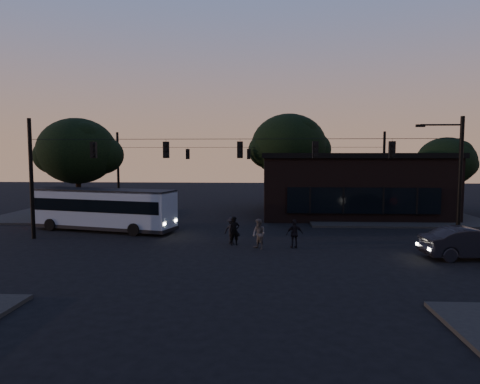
{
  "coord_description": "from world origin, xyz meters",
  "views": [
    {
      "loc": [
        1.37,
        -21.8,
        5.21
      ],
      "look_at": [
        0.0,
        4.0,
        3.0
      ],
      "focal_mm": 32.0,
      "sensor_mm": 36.0,
      "label": 1
    }
  ],
  "objects_px": {
    "bus": "(104,207)",
    "pedestrian_b": "(259,234)",
    "building": "(350,184)",
    "pedestrian_c": "(295,234)",
    "pedestrian_a": "(234,231)",
    "pedestrian_d": "(232,230)",
    "car": "(471,243)"
  },
  "relations": [
    {
      "from": "pedestrian_c",
      "to": "pedestrian_a",
      "type": "bearing_deg",
      "value": -24.83
    },
    {
      "from": "car",
      "to": "pedestrian_c",
      "type": "height_order",
      "value": "pedestrian_c"
    },
    {
      "from": "car",
      "to": "pedestrian_d",
      "type": "height_order",
      "value": "car"
    },
    {
      "from": "pedestrian_b",
      "to": "pedestrian_d",
      "type": "bearing_deg",
      "value": -175.12
    },
    {
      "from": "building",
      "to": "pedestrian_a",
      "type": "height_order",
      "value": "building"
    },
    {
      "from": "building",
      "to": "pedestrian_c",
      "type": "distance_m",
      "value": 15.19
    },
    {
      "from": "building",
      "to": "pedestrian_c",
      "type": "height_order",
      "value": "building"
    },
    {
      "from": "pedestrian_c",
      "to": "pedestrian_d",
      "type": "bearing_deg",
      "value": -30.62
    },
    {
      "from": "bus",
      "to": "car",
      "type": "distance_m",
      "value": 22.65
    },
    {
      "from": "bus",
      "to": "pedestrian_c",
      "type": "xyz_separation_m",
      "value": [
        12.81,
        -4.97,
        -0.8
      ]
    },
    {
      "from": "pedestrian_b",
      "to": "pedestrian_d",
      "type": "height_order",
      "value": "pedestrian_b"
    },
    {
      "from": "pedestrian_a",
      "to": "pedestrian_b",
      "type": "height_order",
      "value": "pedestrian_b"
    },
    {
      "from": "bus",
      "to": "pedestrian_a",
      "type": "distance_m",
      "value": 10.35
    },
    {
      "from": "car",
      "to": "pedestrian_a",
      "type": "xyz_separation_m",
      "value": [
        -12.16,
        2.68,
        0.04
      ]
    },
    {
      "from": "pedestrian_d",
      "to": "car",
      "type": "bearing_deg",
      "value": -169.09
    },
    {
      "from": "pedestrian_b",
      "to": "pedestrian_d",
      "type": "relative_size",
      "value": 1.07
    },
    {
      "from": "bus",
      "to": "pedestrian_a",
      "type": "xyz_separation_m",
      "value": [
        9.37,
        -4.32,
        -0.78
      ]
    },
    {
      "from": "pedestrian_b",
      "to": "pedestrian_d",
      "type": "xyz_separation_m",
      "value": [
        -1.61,
        1.44,
        -0.05
      ]
    },
    {
      "from": "bus",
      "to": "pedestrian_b",
      "type": "xyz_separation_m",
      "value": [
        10.81,
        -5.34,
        -0.77
      ]
    },
    {
      "from": "pedestrian_b",
      "to": "pedestrian_c",
      "type": "distance_m",
      "value": 2.03
    },
    {
      "from": "pedestrian_c",
      "to": "bus",
      "type": "bearing_deg",
      "value": -35.32
    },
    {
      "from": "pedestrian_a",
      "to": "pedestrian_d",
      "type": "distance_m",
      "value": 0.46
    },
    {
      "from": "building",
      "to": "pedestrian_d",
      "type": "distance_m",
      "value": 16.04
    },
    {
      "from": "bus",
      "to": "car",
      "type": "bearing_deg",
      "value": -3.57
    },
    {
      "from": "pedestrian_c",
      "to": "car",
      "type": "bearing_deg",
      "value": 152.8
    },
    {
      "from": "pedestrian_b",
      "to": "bus",
      "type": "bearing_deg",
      "value": -159.7
    },
    {
      "from": "building",
      "to": "pedestrian_b",
      "type": "relative_size",
      "value": 9.08
    },
    {
      "from": "car",
      "to": "pedestrian_d",
      "type": "bearing_deg",
      "value": 70.8
    },
    {
      "from": "building",
      "to": "pedestrian_b",
      "type": "xyz_separation_m",
      "value": [
        -7.82,
        -14.26,
        -1.86
      ]
    },
    {
      "from": "pedestrian_b",
      "to": "car",
      "type": "bearing_deg",
      "value": 37.76
    },
    {
      "from": "pedestrian_b",
      "to": "pedestrian_c",
      "type": "bearing_deg",
      "value": 56.91
    },
    {
      "from": "bus",
      "to": "pedestrian_d",
      "type": "relative_size",
      "value": 6.62
    }
  ]
}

